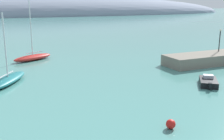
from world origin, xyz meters
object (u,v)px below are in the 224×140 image
sailboat_red_mid_mooring (33,57)px  mooring_buoy_red (171,124)px  sailboat_teal_near_shore (8,80)px  motorboat_black_outer (208,82)px  harbor_lamp_post (220,37)px

sailboat_red_mid_mooring → mooring_buoy_red: 32.03m
sailboat_teal_near_shore → sailboat_red_mid_mooring: bearing=10.2°
sailboat_teal_near_shore → sailboat_red_mid_mooring: (3.44, 13.44, 0.05)m
motorboat_black_outer → mooring_buoy_red: bearing=163.1°
sailboat_red_mid_mooring → motorboat_black_outer: size_ratio=2.41×
sailboat_teal_near_shore → harbor_lamp_post: sailboat_teal_near_shore is taller
harbor_lamp_post → sailboat_teal_near_shore: bearing=-174.4°
sailboat_teal_near_shore → mooring_buoy_red: sailboat_teal_near_shore is taller
motorboat_black_outer → sailboat_red_mid_mooring: bearing=73.4°
sailboat_teal_near_shore → sailboat_red_mid_mooring: 13.88m
mooring_buoy_red → harbor_lamp_post: size_ratio=0.21×
sailboat_red_mid_mooring → sailboat_teal_near_shore: bearing=42.5°
motorboat_black_outer → sailboat_teal_near_shore: bearing=101.9°
sailboat_teal_near_shore → sailboat_red_mid_mooring: sailboat_red_mid_mooring is taller
motorboat_black_outer → mooring_buoy_red: motorboat_black_outer is taller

